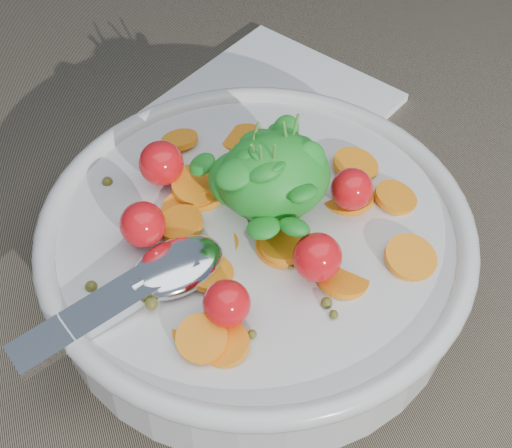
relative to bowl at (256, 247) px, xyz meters
name	(u,v)px	position (x,y,z in m)	size (l,w,h in m)	color
ground	(268,293)	(0.00, -0.01, -0.03)	(6.00, 6.00, 0.00)	#756853
bowl	(256,247)	(0.00, 0.00, 0.00)	(0.29, 0.27, 0.11)	silver
napkin	(267,113)	(0.06, 0.15, -0.03)	(0.18, 0.15, 0.01)	white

